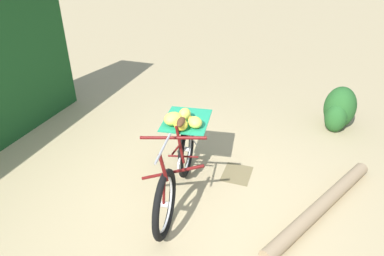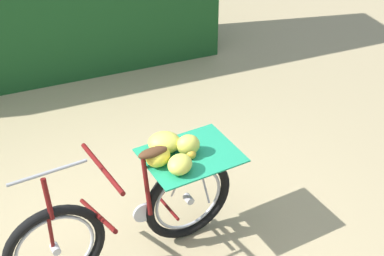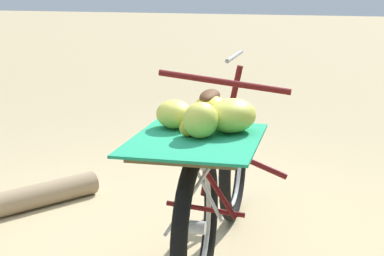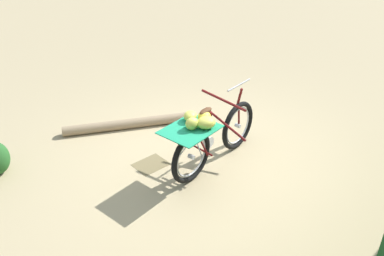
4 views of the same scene
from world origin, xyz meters
The scene contains 5 objects.
ground_plane centered at (0.00, 0.00, 0.00)m, with size 60.00×60.00×0.00m, color tan.
bicycle centered at (0.14, 0.07, 0.49)m, with size 1.80×0.78×1.03m.
fallen_log centered at (0.38, -1.57, 0.08)m, with size 0.16×0.16×2.10m, color #937A5B.
shrub_cluster centered at (2.57, -1.76, 0.30)m, with size 0.72×0.49×0.68m.
leaf_litter_patch centered at (0.74, -0.52, 0.00)m, with size 0.44×0.36×0.01m, color olive.
Camera 1 is at (-2.87, -1.17, 2.73)m, focal length 31.83 mm.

